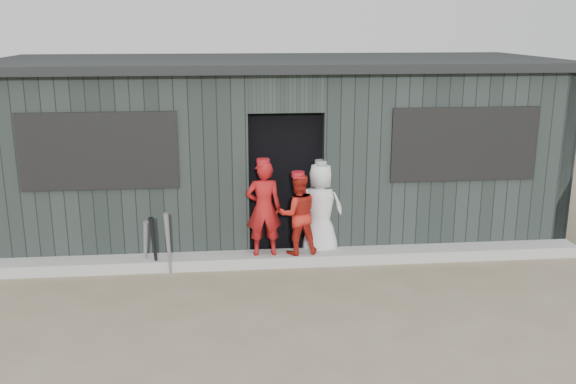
{
  "coord_description": "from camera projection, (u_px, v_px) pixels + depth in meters",
  "views": [
    {
      "loc": [
        -0.81,
        -6.21,
        3.13
      ],
      "look_at": [
        0.0,
        1.8,
        1.0
      ],
      "focal_mm": 40.0,
      "sensor_mm": 36.0,
      "label": 1
    }
  ],
  "objects": [
    {
      "name": "bat_left",
      "position": [
        145.0,
        245.0,
        8.25
      ],
      "size": [
        0.16,
        0.29,
        0.71
      ],
      "primitive_type": "cone",
      "rotation": [
        0.3,
        0.0,
        0.34
      ],
      "color": "#93939B",
      "rests_on": "ground"
    },
    {
      "name": "ground",
      "position": [
        305.0,
        325.0,
        6.85
      ],
      "size": [
        80.0,
        80.0,
        0.0
      ],
      "primitive_type": "plane",
      "color": "#6A5F49",
      "rests_on": "ground"
    },
    {
      "name": "bat_mid",
      "position": [
        168.0,
        244.0,
        8.12
      ],
      "size": [
        0.1,
        0.17,
        0.84
      ],
      "primitive_type": "cone",
      "rotation": [
        0.11,
        0.0,
        -0.2
      ],
      "color": "gray",
      "rests_on": "ground"
    },
    {
      "name": "player_grey_back",
      "position": [
        321.0,
        210.0,
        8.71
      ],
      "size": [
        0.72,
        0.55,
        1.33
      ],
      "primitive_type": "imported",
      "rotation": [
        0.0,
        0.0,
        2.94
      ],
      "color": "silver",
      "rests_on": "ground"
    },
    {
      "name": "dugout",
      "position": [
        277.0,
        146.0,
        9.9
      ],
      "size": [
        8.3,
        3.3,
        2.62
      ],
      "color": "black",
      "rests_on": "ground"
    },
    {
      "name": "bat_right",
      "position": [
        154.0,
        244.0,
        8.18
      ],
      "size": [
        0.1,
        0.25,
        0.78
      ],
      "primitive_type": "cone",
      "rotation": [
        0.23,
        0.0,
        -0.14
      ],
      "color": "black",
      "rests_on": "ground"
    },
    {
      "name": "player_red_left",
      "position": [
        264.0,
        208.0,
        8.36
      ],
      "size": [
        0.47,
        0.32,
        1.27
      ],
      "primitive_type": "imported",
      "rotation": [
        0.0,
        0.0,
        3.17
      ],
      "color": "maroon",
      "rests_on": "curb"
    },
    {
      "name": "curb",
      "position": [
        288.0,
        258.0,
        8.59
      ],
      "size": [
        8.0,
        0.36,
        0.15
      ],
      "primitive_type": "cube",
      "color": "#989893",
      "rests_on": "ground"
    },
    {
      "name": "player_red_right",
      "position": [
        298.0,
        214.0,
        8.43
      ],
      "size": [
        0.57,
        0.47,
        1.09
      ],
      "primitive_type": "imported",
      "rotation": [
        0.0,
        0.0,
        3.25
      ],
      "color": "#AE2015",
      "rests_on": "curb"
    }
  ]
}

